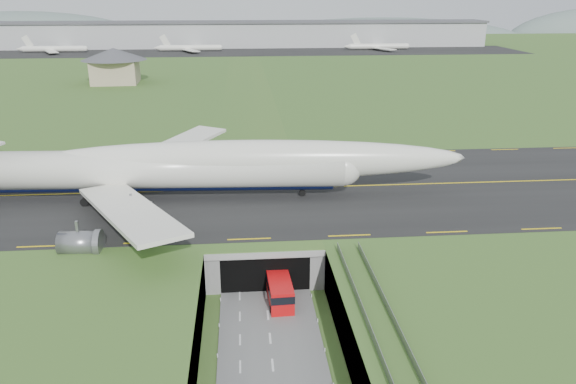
{
  "coord_description": "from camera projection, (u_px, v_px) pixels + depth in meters",
  "views": [
    {
      "loc": [
        -2.66,
        -58.79,
        38.27
      ],
      "look_at": [
        4.06,
        20.0,
        10.03
      ],
      "focal_mm": 35.0,
      "sensor_mm": 36.0,
      "label": 1
    }
  ],
  "objects": [
    {
      "name": "ground",
      "position": [
        269.0,
        325.0,
        68.25
      ],
      "size": [
        900.0,
        900.0,
        0.0
      ],
      "primitive_type": "plane",
      "color": "#346026",
      "rests_on": "ground"
    },
    {
      "name": "airfield_deck",
      "position": [
        268.0,
        304.0,
        67.24
      ],
      "size": [
        800.0,
        800.0,
        6.0
      ],
      "primitive_type": "cube",
      "color": "gray",
      "rests_on": "ground"
    },
    {
      "name": "trench_road",
      "position": [
        272.0,
        363.0,
        61.17
      ],
      "size": [
        12.0,
        75.0,
        0.2
      ],
      "primitive_type": "cube",
      "color": "slate",
      "rests_on": "ground"
    },
    {
      "name": "taxiway",
      "position": [
        258.0,
        189.0,
        97.16
      ],
      "size": [
        800.0,
        44.0,
        0.18
      ],
      "primitive_type": "cube",
      "color": "black",
      "rests_on": "airfield_deck"
    },
    {
      "name": "tunnel_portal",
      "position": [
        263.0,
        243.0,
        82.81
      ],
      "size": [
        17.0,
        22.3,
        6.0
      ],
      "color": "gray",
      "rests_on": "ground"
    },
    {
      "name": "jumbo_jet",
      "position": [
        179.0,
        167.0,
        91.26
      ],
      "size": [
        93.37,
        60.22,
        19.95
      ],
      "rotation": [
        0.0,
        0.0,
        -0.05
      ],
      "color": "white",
      "rests_on": "ground"
    },
    {
      "name": "shuttle_tram",
      "position": [
        280.0,
        290.0,
        72.87
      ],
      "size": [
        3.34,
        8.04,
        3.22
      ],
      "rotation": [
        0.0,
        0.0,
        0.04
      ],
      "color": "red",
      "rests_on": "ground"
    },
    {
      "name": "service_building",
      "position": [
        114.0,
        62.0,
        207.61
      ],
      "size": [
        24.84,
        24.84,
        12.93
      ],
      "rotation": [
        0.0,
        0.0,
        0.05
      ],
      "color": "tan",
      "rests_on": "ground"
    },
    {
      "name": "cargo_terminal",
      "position": [
        243.0,
        34.0,
        344.49
      ],
      "size": [
        320.0,
        67.0,
        15.6
      ],
      "color": "#B2B2B2",
      "rests_on": "ground"
    },
    {
      "name": "distant_hills",
      "position": [
        318.0,
        45.0,
        478.23
      ],
      "size": [
        700.0,
        91.0,
        60.0
      ],
      "color": "slate",
      "rests_on": "ground"
    }
  ]
}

